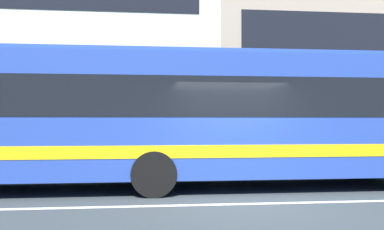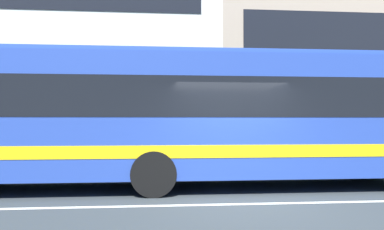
{
  "view_description": "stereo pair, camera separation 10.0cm",
  "coord_description": "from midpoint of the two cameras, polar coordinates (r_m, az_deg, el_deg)",
  "views": [
    {
      "loc": [
        -1.86,
        -7.91,
        1.65
      ],
      "look_at": [
        -0.82,
        1.67,
        1.79
      ],
      "focal_mm": 37.94,
      "sensor_mm": 36.0,
      "label": 1
    },
    {
      "loc": [
        -1.76,
        -7.92,
        1.65
      ],
      "look_at": [
        -0.82,
        1.67,
        1.79
      ],
      "focal_mm": 37.94,
      "sensor_mm": 36.0,
      "label": 2
    }
  ],
  "objects": [
    {
      "name": "ground_plane",
      "position": [
        8.29,
        6.71,
        -12.33
      ],
      "size": [
        160.0,
        160.0,
        0.0
      ],
      "primitive_type": "plane",
      "color": "#363E42"
    },
    {
      "name": "lane_centre_line",
      "position": [
        8.29,
        6.71,
        -12.31
      ],
      "size": [
        60.0,
        0.16,
        0.01
      ],
      "primitive_type": "cube",
      "color": "silver",
      "rests_on": "ground_plane"
    },
    {
      "name": "hedge_row_far",
      "position": [
        13.55,
        1.81,
        -5.36
      ],
      "size": [
        23.0,
        1.1,
        1.17
      ],
      "primitive_type": "cube",
      "color": "#2B582C",
      "rests_on": "ground_plane"
    },
    {
      "name": "transit_bus",
      "position": [
        10.05,
        -1.27,
        0.11
      ],
      "size": [
        12.45,
        2.67,
        3.3
      ],
      "color": "#25429E",
      "rests_on": "ground_plane"
    }
  ]
}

